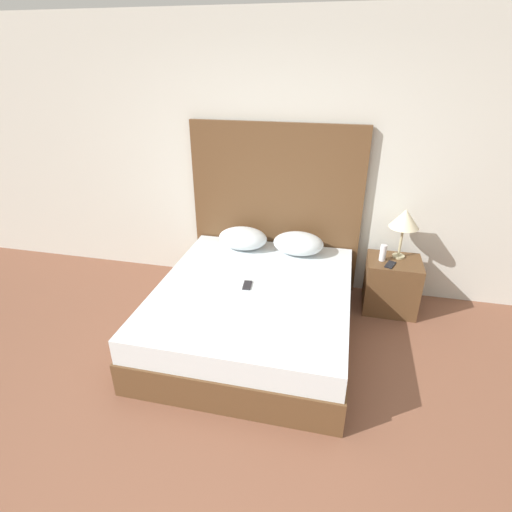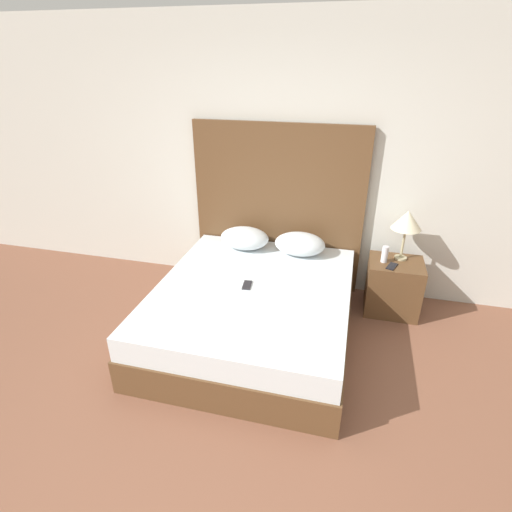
{
  "view_description": "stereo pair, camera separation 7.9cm",
  "coord_description": "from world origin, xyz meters",
  "px_view_note": "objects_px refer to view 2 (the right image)",
  "views": [
    {
      "loc": [
        0.61,
        -1.52,
        2.29
      ],
      "look_at": [
        -0.08,
        1.48,
        0.75
      ],
      "focal_mm": 28.0,
      "sensor_mm": 36.0,
      "label": 1
    },
    {
      "loc": [
        0.68,
        -1.5,
        2.29
      ],
      "look_at": [
        -0.08,
        1.48,
        0.75
      ],
      "focal_mm": 28.0,
      "sensor_mm": 36.0,
      "label": 2
    }
  ],
  "objects_px": {
    "bed": "(253,311)",
    "phone_on_bed": "(247,285)",
    "nightstand": "(393,287)",
    "table_lamp": "(407,221)",
    "phone_on_nightstand": "(392,266)"
  },
  "relations": [
    {
      "from": "nightstand",
      "to": "table_lamp",
      "type": "bearing_deg",
      "value": 69.16
    },
    {
      "from": "nightstand",
      "to": "table_lamp",
      "type": "xyz_separation_m",
      "value": [
        0.03,
        0.09,
        0.66
      ]
    },
    {
      "from": "bed",
      "to": "nightstand",
      "type": "relative_size",
      "value": 3.62
    },
    {
      "from": "bed",
      "to": "nightstand",
      "type": "height_order",
      "value": "nightstand"
    },
    {
      "from": "nightstand",
      "to": "table_lamp",
      "type": "distance_m",
      "value": 0.67
    },
    {
      "from": "table_lamp",
      "to": "phone_on_nightstand",
      "type": "relative_size",
      "value": 2.99
    },
    {
      "from": "bed",
      "to": "phone_on_bed",
      "type": "relative_size",
      "value": 12.43
    },
    {
      "from": "table_lamp",
      "to": "phone_on_nightstand",
      "type": "height_order",
      "value": "table_lamp"
    },
    {
      "from": "phone_on_bed",
      "to": "phone_on_nightstand",
      "type": "xyz_separation_m",
      "value": [
        1.23,
        0.61,
        0.04
      ]
    },
    {
      "from": "phone_on_bed",
      "to": "nightstand",
      "type": "distance_m",
      "value": 1.49
    },
    {
      "from": "bed",
      "to": "nightstand",
      "type": "bearing_deg",
      "value": 30.2
    },
    {
      "from": "bed",
      "to": "phone_on_bed",
      "type": "height_order",
      "value": "phone_on_bed"
    },
    {
      "from": "bed",
      "to": "phone_on_nightstand",
      "type": "distance_m",
      "value": 1.36
    },
    {
      "from": "phone_on_bed",
      "to": "nightstand",
      "type": "height_order",
      "value": "nightstand"
    },
    {
      "from": "bed",
      "to": "phone_on_bed",
      "type": "bearing_deg",
      "value": 176.99
    }
  ]
}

